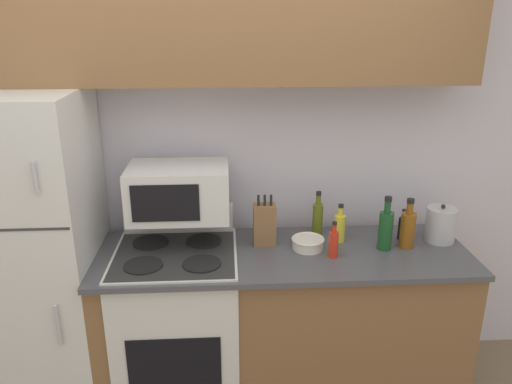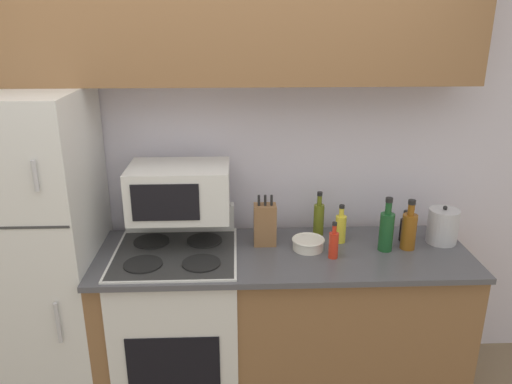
{
  "view_description": "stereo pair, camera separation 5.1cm",
  "coord_description": "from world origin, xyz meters",
  "px_view_note": "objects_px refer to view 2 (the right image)",
  "views": [
    {
      "loc": [
        0.04,
        -2.11,
        2.12
      ],
      "look_at": [
        0.19,
        0.28,
        1.27
      ],
      "focal_mm": 35.0,
      "sensor_mm": 36.0,
      "label": 1
    },
    {
      "loc": [
        0.09,
        -2.11,
        2.12
      ],
      "look_at": [
        0.19,
        0.28,
        1.27
      ],
      "focal_mm": 35.0,
      "sensor_mm": 36.0,
      "label": 2
    }
  ],
  "objects_px": {
    "knife_block": "(265,224)",
    "bottle_soy_sauce": "(404,229)",
    "microwave": "(180,191)",
    "bottle_whiskey": "(409,230)",
    "refrigerator": "(34,257)",
    "bottle_wine_green": "(386,230)",
    "kettle": "(443,226)",
    "bottle_olive_oil": "(319,218)",
    "bottle_hot_sauce": "(334,244)",
    "bottle_cooking_spray": "(341,228)",
    "stove": "(180,324)",
    "bowl": "(308,243)"
  },
  "relations": [
    {
      "from": "knife_block",
      "to": "bottle_soy_sauce",
      "type": "distance_m",
      "value": 0.78
    },
    {
      "from": "microwave",
      "to": "bottle_whiskey",
      "type": "relative_size",
      "value": 1.9
    },
    {
      "from": "refrigerator",
      "to": "bottle_whiskey",
      "type": "distance_m",
      "value": 2.02
    },
    {
      "from": "bottle_wine_green",
      "to": "kettle",
      "type": "xyz_separation_m",
      "value": [
        0.34,
        0.08,
        -0.02
      ]
    },
    {
      "from": "bottle_olive_oil",
      "to": "bottle_soy_sauce",
      "type": "height_order",
      "value": "bottle_olive_oil"
    },
    {
      "from": "microwave",
      "to": "bottle_olive_oil",
      "type": "bearing_deg",
      "value": 7.24
    },
    {
      "from": "bottle_wine_green",
      "to": "bottle_soy_sauce",
      "type": "height_order",
      "value": "bottle_wine_green"
    },
    {
      "from": "bottle_hot_sauce",
      "to": "bottle_cooking_spray",
      "type": "xyz_separation_m",
      "value": [
        0.07,
        0.19,
        0.01
      ]
    },
    {
      "from": "knife_block",
      "to": "bottle_wine_green",
      "type": "distance_m",
      "value": 0.65
    },
    {
      "from": "bottle_whiskey",
      "to": "bottle_soy_sauce",
      "type": "xyz_separation_m",
      "value": [
        0.01,
        0.1,
        -0.04
      ]
    },
    {
      "from": "refrigerator",
      "to": "bottle_olive_oil",
      "type": "bearing_deg",
      "value": 6.43
    },
    {
      "from": "bottle_whiskey",
      "to": "bottle_olive_oil",
      "type": "xyz_separation_m",
      "value": [
        -0.46,
        0.2,
        -0.01
      ]
    },
    {
      "from": "bottle_soy_sauce",
      "to": "knife_block",
      "type": "bearing_deg",
      "value": -178.72
    },
    {
      "from": "stove",
      "to": "bottle_cooking_spray",
      "type": "bearing_deg",
      "value": 7.18
    },
    {
      "from": "microwave",
      "to": "bottle_hot_sauce",
      "type": "bearing_deg",
      "value": -13.76
    },
    {
      "from": "microwave",
      "to": "knife_block",
      "type": "height_order",
      "value": "microwave"
    },
    {
      "from": "stove",
      "to": "bottle_cooking_spray",
      "type": "relative_size",
      "value": 4.95
    },
    {
      "from": "microwave",
      "to": "bottle_cooking_spray",
      "type": "xyz_separation_m",
      "value": [
        0.88,
        -0.01,
        -0.23
      ]
    },
    {
      "from": "bottle_hot_sauce",
      "to": "bottle_whiskey",
      "type": "bearing_deg",
      "value": 12.48
    },
    {
      "from": "bottle_wine_green",
      "to": "bottle_olive_oil",
      "type": "relative_size",
      "value": 1.15
    },
    {
      "from": "bottle_soy_sauce",
      "to": "microwave",
      "type": "bearing_deg",
      "value": 179.95
    },
    {
      "from": "bowl",
      "to": "kettle",
      "type": "distance_m",
      "value": 0.76
    },
    {
      "from": "bottle_whiskey",
      "to": "kettle",
      "type": "bearing_deg",
      "value": 18.24
    },
    {
      "from": "bottle_hot_sauce",
      "to": "bottle_olive_oil",
      "type": "bearing_deg",
      "value": 96.05
    },
    {
      "from": "microwave",
      "to": "bottle_olive_oil",
      "type": "relative_size",
      "value": 2.04
    },
    {
      "from": "stove",
      "to": "microwave",
      "type": "distance_m",
      "value": 0.76
    },
    {
      "from": "refrigerator",
      "to": "bottle_soy_sauce",
      "type": "height_order",
      "value": "refrigerator"
    },
    {
      "from": "microwave",
      "to": "bottle_soy_sauce",
      "type": "distance_m",
      "value": 1.26
    },
    {
      "from": "knife_block",
      "to": "bottle_olive_oil",
      "type": "bearing_deg",
      "value": 20.31
    },
    {
      "from": "refrigerator",
      "to": "microwave",
      "type": "distance_m",
      "value": 0.86
    },
    {
      "from": "stove",
      "to": "bottle_soy_sauce",
      "type": "xyz_separation_m",
      "value": [
        1.27,
        0.12,
        0.51
      ]
    },
    {
      "from": "knife_block",
      "to": "bottle_soy_sauce",
      "type": "height_order",
      "value": "knife_block"
    },
    {
      "from": "bottle_wine_green",
      "to": "bottle_soy_sauce",
      "type": "bearing_deg",
      "value": 39.91
    },
    {
      "from": "microwave",
      "to": "refrigerator",
      "type": "bearing_deg",
      "value": -174.37
    },
    {
      "from": "bottle_cooking_spray",
      "to": "bottle_soy_sauce",
      "type": "height_order",
      "value": "bottle_cooking_spray"
    },
    {
      "from": "bottle_wine_green",
      "to": "bottle_whiskey",
      "type": "bearing_deg",
      "value": 6.3
    },
    {
      "from": "kettle",
      "to": "knife_block",
      "type": "bearing_deg",
      "value": 179.21
    },
    {
      "from": "refrigerator",
      "to": "bottle_olive_oil",
      "type": "distance_m",
      "value": 1.57
    },
    {
      "from": "refrigerator",
      "to": "knife_block",
      "type": "height_order",
      "value": "refrigerator"
    },
    {
      "from": "bottle_hot_sauce",
      "to": "stove",
      "type": "bearing_deg",
      "value": 174.7
    },
    {
      "from": "bottle_olive_oil",
      "to": "bottle_soy_sauce",
      "type": "xyz_separation_m",
      "value": [
        0.47,
        -0.1,
        -0.03
      ]
    },
    {
      "from": "stove",
      "to": "kettle",
      "type": "bearing_deg",
      "value": 3.42
    },
    {
      "from": "bowl",
      "to": "bottle_olive_oil",
      "type": "height_order",
      "value": "bottle_olive_oil"
    },
    {
      "from": "stove",
      "to": "microwave",
      "type": "height_order",
      "value": "microwave"
    },
    {
      "from": "bottle_whiskey",
      "to": "bottle_cooking_spray",
      "type": "relative_size",
      "value": 1.27
    },
    {
      "from": "kettle",
      "to": "bowl",
      "type": "bearing_deg",
      "value": -175.54
    },
    {
      "from": "bottle_whiskey",
      "to": "bottle_wine_green",
      "type": "height_order",
      "value": "bottle_wine_green"
    },
    {
      "from": "stove",
      "to": "kettle",
      "type": "xyz_separation_m",
      "value": [
        1.47,
        0.09,
        0.54
      ]
    },
    {
      "from": "microwave",
      "to": "bowl",
      "type": "relative_size",
      "value": 2.97
    },
    {
      "from": "knife_block",
      "to": "bottle_hot_sauce",
      "type": "xyz_separation_m",
      "value": [
        0.35,
        -0.18,
        -0.04
      ]
    }
  ]
}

